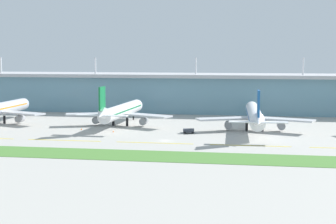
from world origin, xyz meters
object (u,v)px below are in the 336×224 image
object	(u,v)px
airliner_far_middle	(255,115)
pushback_tug	(189,131)
airliner_near_middle	(121,111)
safety_cone_left_wingtip	(81,129)
safety_cone_nose_front	(113,131)

from	to	relation	value
airliner_far_middle	pushback_tug	distance (m)	29.31
airliner_near_middle	safety_cone_left_wingtip	size ratio (longest dim) A/B	87.49
airliner_near_middle	safety_cone_left_wingtip	distance (m)	21.71
safety_cone_left_wingtip	safety_cone_nose_front	world-z (taller)	same
pushback_tug	safety_cone_nose_front	distance (m)	30.91
airliner_near_middle	airliner_far_middle	distance (m)	59.08
airliner_far_middle	safety_cone_left_wingtip	size ratio (longest dim) A/B	101.35
airliner_far_middle	safety_cone_left_wingtip	world-z (taller)	airliner_far_middle
airliner_near_middle	safety_cone_nose_front	size ratio (longest dim) A/B	87.49
safety_cone_left_wingtip	safety_cone_nose_front	size ratio (longest dim) A/B	1.00
pushback_tug	safety_cone_nose_front	xyz separation A→B (m)	(-30.85, -1.68, -0.75)
airliner_near_middle	pushback_tug	size ratio (longest dim) A/B	13.02
airliner_near_middle	safety_cone_nose_front	world-z (taller)	airliner_near_middle
airliner_far_middle	safety_cone_nose_front	bearing A→B (deg)	-165.97
airliner_near_middle	safety_cone_nose_front	bearing A→B (deg)	-84.54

